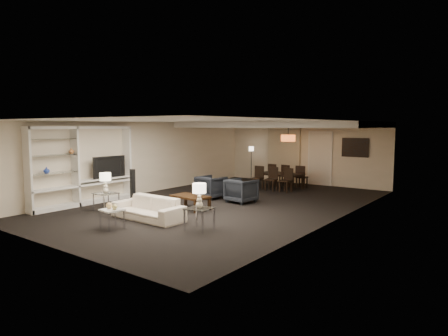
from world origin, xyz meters
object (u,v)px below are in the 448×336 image
floor_speaker (133,187)px  chair_nl (257,178)px  armchair_right (241,191)px  table_lamp_left (105,183)px  dining_table (280,181)px  television (107,167)px  armchair_left (211,187)px  vase_blue (46,170)px  table_lamp_right (199,196)px  pendant_light (288,138)px  coffee_table (190,202)px  floor_lamp (251,163)px  chair_nm (271,179)px  chair_fl (274,174)px  vase_amber (71,151)px  side_table_right (199,219)px  chair_fm (288,175)px  sofa (148,208)px  chair_fr (302,177)px  marble_table (112,219)px  chair_nr (286,180)px  side_table_left (106,202)px

floor_speaker → chair_nl: floor_speaker is taller
armchair_right → table_lamp_left: bearing=62.8°
dining_table → television: bearing=-112.9°
floor_speaker → dining_table: 5.81m
armchair_left → vase_blue: 4.95m
table_lamp_right → television: size_ratio=0.48×
armchair_right → floor_speaker: floor_speaker is taller
table_lamp_left → pendant_light: bearing=69.7°
chair_nl → coffee_table: bearing=-89.0°
television → floor_lamp: (1.02, 6.77, -0.35)m
coffee_table → chair_nm: size_ratio=1.27×
pendant_light → chair_fl: (-1.04, 0.86, -1.49)m
television → armchair_left: bearing=-45.8°
vase_blue → chair_fl: (2.57, 8.11, -0.72)m
floor_speaker → coffee_table: bearing=17.6°
armchair_right → vase_amber: 5.17m
table_lamp_left → dining_table: bearing=73.8°
armchair_left → television: television is taller
side_table_right → chair_fl: bearing=106.5°
armchair_right → chair_nl: (-1.02, 2.54, 0.06)m
chair_nm → floor_lamp: size_ratio=0.58×
chair_nl → dining_table: bearing=42.6°
table_lamp_right → television: 4.78m
chair_fm → sofa: bearing=96.0°
chair_nm → chair_fr: same height
coffee_table → dining_table: bearing=87.9°
pendant_light → side_table_right: size_ratio=0.95×
armchair_right → side_table_right: armchair_right is taller
sofa → chair_nl: (-0.42, 5.84, 0.14)m
vase_amber → chair_fr: (3.77, 7.33, -1.21)m
side_table_right → chair_fr: 7.20m
chair_nl → pendant_light: bearing=18.1°
television → floor_lamp: size_ratio=0.79×
armchair_left → chair_nm: 2.65m
marble_table → chair_fr: chair_fr is taller
side_table_right → table_lamp_right: (0.00, 0.00, 0.54)m
television → chair_nr: size_ratio=1.36×
sofa → marble_table: 1.10m
armchair_left → chair_fl: 3.84m
side_table_left → vase_blue: vase_blue is taller
armchair_right → table_lamp_left: table_lamp_left is taller
chair_nm → chair_fl: bearing=111.8°
side_table_right → floor_speaker: size_ratio=0.50×
vase_amber → floor_lamp: 8.09m
armchair_left → table_lamp_left: size_ratio=1.44×
armchair_right → chair_nl: 2.73m
vase_blue → vase_amber: (0.00, 0.78, 0.49)m
pendant_light → television: 6.42m
side_table_left → chair_nl: size_ratio=0.64×
coffee_table → floor_lamp: size_ratio=0.74×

